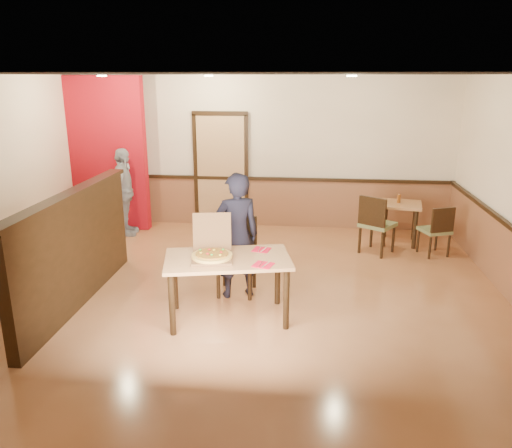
{
  "coord_description": "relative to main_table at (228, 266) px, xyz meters",
  "views": [
    {
      "loc": [
        0.84,
        -5.75,
        2.79
      ],
      "look_at": [
        0.23,
        0.0,
        1.06
      ],
      "focal_mm": 35.0,
      "sensor_mm": 36.0,
      "label": 1
    }
  ],
  "objects": [
    {
      "name": "floor",
      "position": [
        0.05,
        0.42,
        -0.66
      ],
      "size": [
        7.0,
        7.0,
        0.0
      ],
      "primitive_type": "plane",
      "color": "#C0794A",
      "rests_on": "ground"
    },
    {
      "name": "ceiling",
      "position": [
        0.05,
        0.42,
        2.14
      ],
      "size": [
        7.0,
        7.0,
        0.0
      ],
      "primitive_type": "plane",
      "rotation": [
        3.14,
        0.0,
        0.0
      ],
      "color": "black",
      "rests_on": "wall_back"
    },
    {
      "name": "wall_back",
      "position": [
        0.05,
        3.92,
        0.74
      ],
      "size": [
        7.0,
        0.0,
        7.0
      ],
      "primitive_type": "plane",
      "rotation": [
        1.57,
        0.0,
        0.0
      ],
      "color": "#FBE4C4",
      "rests_on": "floor"
    },
    {
      "name": "wainscot_back",
      "position": [
        0.05,
        3.89,
        -0.21
      ],
      "size": [
        7.0,
        0.04,
        0.9
      ],
      "primitive_type": "cube",
      "color": "brown",
      "rests_on": "floor"
    },
    {
      "name": "chair_rail_back",
      "position": [
        0.05,
        3.87,
        0.26
      ],
      "size": [
        7.0,
        0.06,
        0.06
      ],
      "primitive_type": "cube",
      "color": "black",
      "rests_on": "wall_back"
    },
    {
      "name": "back_door",
      "position": [
        -0.75,
        3.88,
        0.39
      ],
      "size": [
        0.9,
        0.06,
        2.1
      ],
      "primitive_type": "cube",
      "color": "tan",
      "rests_on": "wall_back"
    },
    {
      "name": "booth_partition",
      "position": [
        -1.95,
        0.22,
        0.08
      ],
      "size": [
        0.2,
        3.1,
        1.44
      ],
      "color": "black",
      "rests_on": "floor"
    },
    {
      "name": "red_accent_panel",
      "position": [
        -2.85,
        3.42,
        0.74
      ],
      "size": [
        1.6,
        0.2,
        2.78
      ],
      "primitive_type": "cube",
      "color": "#A50B17",
      "rests_on": "floor"
    },
    {
      "name": "spot_a",
      "position": [
        -2.25,
        2.22,
        2.12
      ],
      "size": [
        0.14,
        0.14,
        0.02
      ],
      "primitive_type": "cylinder",
      "color": "#FFF4B2",
      "rests_on": "ceiling"
    },
    {
      "name": "spot_b",
      "position": [
        -0.75,
        2.92,
        2.12
      ],
      "size": [
        0.14,
        0.14,
        0.02
      ],
      "primitive_type": "cylinder",
      "color": "#FFF4B2",
      "rests_on": "ceiling"
    },
    {
      "name": "spot_c",
      "position": [
        1.45,
        1.92,
        2.12
      ],
      "size": [
        0.14,
        0.14,
        0.02
      ],
      "primitive_type": "cylinder",
      "color": "#FFF4B2",
      "rests_on": "ceiling"
    },
    {
      "name": "main_table",
      "position": [
        0.0,
        0.0,
        0.0
      ],
      "size": [
        1.58,
        1.11,
        0.77
      ],
      "rotation": [
        0.0,
        0.0,
        0.21
      ],
      "color": "#B97F4E",
      "rests_on": "floor"
    },
    {
      "name": "diner_chair",
      "position": [
        -0.0,
        0.81,
        -0.11
      ],
      "size": [
        0.51,
        0.51,
        1.01
      ],
      "rotation": [
        0.0,
        0.0,
        -0.03
      ],
      "color": "olive",
      "rests_on": "floor"
    },
    {
      "name": "side_chair_left",
      "position": [
        2.0,
        2.47,
        -0.13
      ],
      "size": [
        0.67,
        0.67,
        0.97
      ],
      "rotation": [
        0.0,
        0.0,
        2.54
      ],
      "color": "olive",
      "rests_on": "floor"
    },
    {
      "name": "side_chair_right",
      "position": [
        2.96,
        2.48,
        -0.21
      ],
      "size": [
        0.53,
        0.53,
        0.83
      ],
      "rotation": [
        0.0,
        0.0,
        3.5
      ],
      "color": "olive",
      "rests_on": "floor"
    },
    {
      "name": "side_table",
      "position": [
        2.49,
        3.08,
        -0.13
      ],
      "size": [
        0.76,
        0.76,
        0.7
      ],
      "rotation": [
        0.0,
        0.0,
        -0.18
      ],
      "color": "#B97F4E",
      "rests_on": "floor"
    },
    {
      "name": "diner",
      "position": [
        0.01,
        0.65,
        0.16
      ],
      "size": [
        0.71,
        0.59,
        1.64
      ],
      "primitive_type": "imported",
      "rotation": [
        0.0,
        0.0,
        3.53
      ],
      "color": "black",
      "rests_on": "floor"
    },
    {
      "name": "passerby",
      "position": [
        -2.36,
        3.04,
        0.13
      ],
      "size": [
        0.5,
        0.96,
        1.57
      ],
      "primitive_type": "imported",
      "rotation": [
        0.0,
        0.0,
        1.7
      ],
      "color": "#9798A0",
      "rests_on": "floor"
    },
    {
      "name": "pizza_box",
      "position": [
        -0.17,
        -0.04,
        0.17
      ],
      "size": [
        0.53,
        0.6,
        0.47
      ],
      "rotation": [
        0.0,
        0.0,
        0.17
      ],
      "color": "brown",
      "rests_on": "main_table"
    },
    {
      "name": "pizza",
      "position": [
        -0.17,
        -0.09,
        0.16
      ],
      "size": [
        0.56,
        0.56,
        0.03
      ],
      "primitive_type": "cylinder",
      "rotation": [
        0.0,
        0.0,
        0.25
      ],
      "color": "gold",
      "rests_on": "pizza_box"
    },
    {
      "name": "napkin_near",
      "position": [
        0.43,
        -0.19,
        0.11
      ],
      "size": [
        0.26,
        0.26,
        0.01
      ],
      "rotation": [
        0.0,
        0.0,
        -0.29
      ],
      "color": "red",
      "rests_on": "main_table"
    },
    {
      "name": "napkin_far",
      "position": [
        0.36,
        0.3,
        0.11
      ],
      "size": [
        0.24,
        0.24,
        0.01
      ],
      "rotation": [
        0.0,
        0.0,
        -0.22
      ],
      "color": "red",
      "rests_on": "main_table"
    },
    {
      "name": "condiment",
      "position": [
        2.45,
        3.13,
        0.12
      ],
      "size": [
        0.06,
        0.06,
        0.15
      ],
      "primitive_type": "cylinder",
      "color": "#904D1A",
      "rests_on": "side_table"
    }
  ]
}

